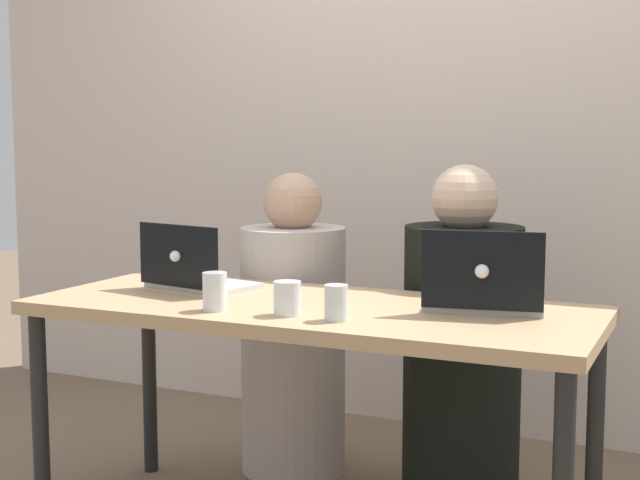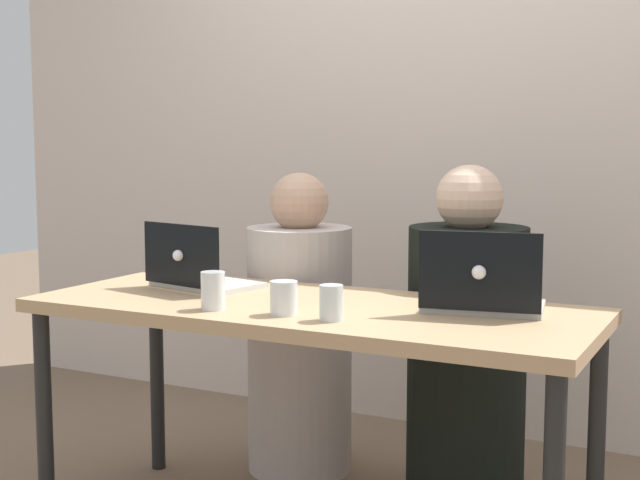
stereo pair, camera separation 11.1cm
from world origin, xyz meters
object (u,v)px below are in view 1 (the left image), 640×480
water_glass_left (215,294)px  water_glass_center (287,300)px  person_on_left (293,339)px  water_glass_right (336,305)px  laptop_back_left (195,275)px  laptop_back_right (484,293)px  person_on_right (462,352)px

water_glass_left → water_glass_center: 0.22m
person_on_left → water_glass_right: (0.48, -0.71, 0.29)m
laptop_back_left → laptop_back_right: bearing=-166.0°
laptop_back_left → water_glass_left: (0.24, -0.28, -0.00)m
person_on_left → laptop_back_right: person_on_left is taller
person_on_right → laptop_back_left: person_on_right is taller
laptop_back_right → water_glass_right: bearing=32.4°
person_on_left → laptop_back_right: 0.95m
laptop_back_right → water_glass_center: 0.55m
laptop_back_left → water_glass_left: laptop_back_left is taller
laptop_back_right → water_glass_right: laptop_back_right is taller
water_glass_right → laptop_back_left: bearing=156.3°
person_on_left → water_glass_left: bearing=83.9°
water_glass_right → water_glass_center: bearing=175.3°
person_on_left → laptop_back_right: bearing=137.4°
person_on_left → water_glass_left: 0.79m
laptop_back_left → water_glass_center: 0.52m
laptop_back_right → water_glass_center: bearing=20.8°
person_on_left → person_on_right: 0.63m
water_glass_right → person_on_right: bearing=78.2°
person_on_left → water_glass_center: size_ratio=11.64×
laptop_back_left → water_glass_left: bearing=143.3°
laptop_back_right → water_glass_center: size_ratio=3.91×
water_glass_center → laptop_back_right: bearing=30.8°
person_on_right → laptop_back_right: bearing=109.7°
person_on_left → water_glass_left: (0.11, -0.72, 0.29)m
laptop_back_left → water_glass_right: size_ratio=3.91×
person_on_right → water_glass_right: person_on_right is taller
person_on_right → laptop_back_left: bearing=27.7°
laptop_back_right → water_glass_right: size_ratio=3.82×
laptop_back_left → water_glass_right: (0.61, -0.27, -0.01)m
laptop_back_left → person_on_left: bearing=-93.7°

